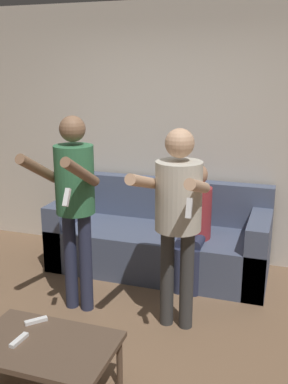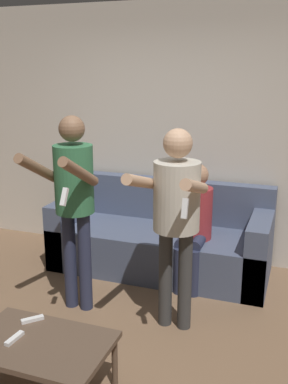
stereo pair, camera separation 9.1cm
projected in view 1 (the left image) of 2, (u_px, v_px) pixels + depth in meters
ground_plane at (105, 355)px, 3.30m from camera, size 14.00×14.00×0.00m
wall_back at (177, 134)px, 4.79m from camera, size 6.40×0.06×2.70m
couch at (160, 241)px, 4.66m from camera, size 2.20×0.87×0.89m
person_standing_left at (74, 193)px, 3.66m from camera, size 0.44×0.68×1.68m
person_standing_right at (178, 207)px, 3.40m from camera, size 0.48×0.73×1.61m
person_seated at (194, 219)px, 4.26m from camera, size 0.31×0.53×1.18m
coffee_table at (44, 349)px, 2.78m from camera, size 0.88×0.57×0.40m
remote_near at (19, 340)px, 2.78m from camera, size 0.05×0.15×0.02m
remote_far at (36, 321)px, 2.99m from camera, size 0.13×0.13×0.02m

